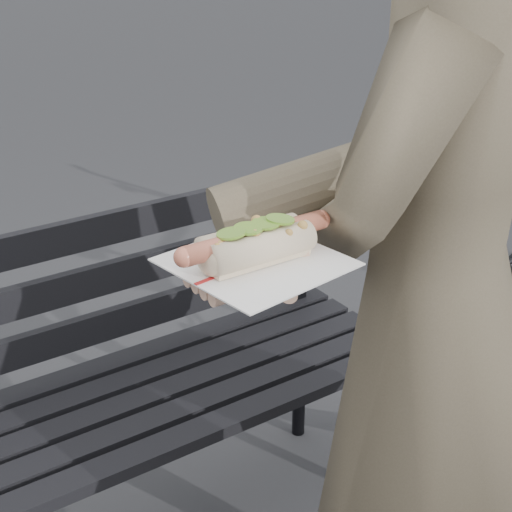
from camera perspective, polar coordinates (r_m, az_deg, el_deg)
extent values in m
cylinder|color=black|center=(2.22, 8.61, -12.41)|extent=(0.04, 0.04, 0.45)
cylinder|color=black|center=(2.43, 3.19, -8.48)|extent=(0.04, 0.04, 0.45)
cube|color=black|center=(1.76, -7.50, -13.94)|extent=(1.50, 0.07, 0.03)
cube|color=black|center=(1.83, -8.82, -12.42)|extent=(1.50, 0.07, 0.03)
cube|color=black|center=(1.89, -10.05, -10.99)|extent=(1.50, 0.07, 0.03)
cube|color=black|center=(1.96, -11.18, -9.67)|extent=(1.50, 0.07, 0.03)
cube|color=black|center=(2.03, -12.22, -8.43)|extent=(1.50, 0.07, 0.03)
cube|color=black|center=(2.23, 3.15, 1.32)|extent=(0.04, 0.03, 0.42)
cube|color=black|center=(2.00, -12.83, -5.51)|extent=(1.50, 0.02, 0.08)
cube|color=black|center=(1.94, -13.19, -2.21)|extent=(1.50, 0.02, 0.08)
cube|color=black|center=(1.89, -13.57, 1.30)|extent=(1.50, 0.02, 0.08)
imported|color=brown|center=(1.36, 12.83, -4.02)|extent=(0.78, 0.64, 1.84)
cylinder|color=brown|center=(1.15, 8.94, 6.51)|extent=(0.51, 0.23, 0.19)
cylinder|color=#D8A384|center=(1.00, 1.58, -0.29)|extent=(0.09, 0.08, 0.07)
ellipsoid|color=#D8A384|center=(0.97, 0.00, -1.34)|extent=(0.10, 0.12, 0.03)
cylinder|color=#D8A384|center=(0.92, -1.78, -2.77)|extent=(0.06, 0.02, 0.02)
cylinder|color=#D8A384|center=(0.94, -2.44, -2.30)|extent=(0.06, 0.02, 0.02)
cylinder|color=#D8A384|center=(0.95, -3.08, -1.83)|extent=(0.06, 0.02, 0.02)
cylinder|color=#D8A384|center=(0.97, -3.70, -1.39)|extent=(0.06, 0.02, 0.02)
cylinder|color=#D8A384|center=(0.94, 2.40, -2.31)|extent=(0.04, 0.05, 0.02)
cube|color=white|center=(0.96, 0.00, -0.43)|extent=(0.21, 0.21, 0.00)
cube|color=#B21E1E|center=(0.96, 0.00, -0.34)|extent=(0.19, 0.03, 0.00)
cylinder|color=#CB6A4E|center=(0.95, 0.00, 1.37)|extent=(0.20, 0.02, 0.02)
sphere|color=#CB6A4E|center=(0.90, -5.26, -0.08)|extent=(0.02, 0.02, 0.02)
sphere|color=#CB6A4E|center=(1.00, 4.73, 2.66)|extent=(0.03, 0.02, 0.02)
sphere|color=#9E6B2D|center=(0.95, 0.56, 2.05)|extent=(0.01, 0.01, 0.01)
sphere|color=#9E6B2D|center=(0.96, 1.60, 2.26)|extent=(0.01, 0.01, 0.01)
sphere|color=#9E6B2D|center=(0.97, 0.67, 2.56)|extent=(0.01, 0.01, 0.01)
sphere|color=#9E6B2D|center=(0.99, 1.63, 2.49)|extent=(0.01, 0.01, 0.01)
sphere|color=#9E6B2D|center=(0.91, -2.62, 0.91)|extent=(0.01, 0.01, 0.01)
sphere|color=#9E6B2D|center=(0.93, -0.30, 0.89)|extent=(0.01, 0.01, 0.01)
sphere|color=#9E6B2D|center=(0.99, 2.18, 2.53)|extent=(0.01, 0.01, 0.01)
sphere|color=#9E6B2D|center=(0.96, -0.10, 1.99)|extent=(0.01, 0.01, 0.01)
sphere|color=#9E6B2D|center=(0.95, 2.40, 1.70)|extent=(0.01, 0.01, 0.01)
sphere|color=#9E6B2D|center=(0.93, -1.93, 1.15)|extent=(0.01, 0.01, 0.01)
sphere|color=#9E6B2D|center=(0.91, -2.83, 0.71)|extent=(0.01, 0.01, 0.01)
sphere|color=#9E6B2D|center=(0.98, 0.96, 2.80)|extent=(0.01, 0.01, 0.01)
sphere|color=#9E6B2D|center=(0.99, 1.76, 2.80)|extent=(0.01, 0.01, 0.01)
sphere|color=#9E6B2D|center=(0.93, -0.05, 1.61)|extent=(0.01, 0.01, 0.01)
sphere|color=#9E6B2D|center=(0.96, 0.96, 2.14)|extent=(0.01, 0.01, 0.01)
sphere|color=#9E6B2D|center=(0.94, -1.30, 1.33)|extent=(0.01, 0.01, 0.01)
sphere|color=#9E6B2D|center=(0.94, 0.05, 1.72)|extent=(0.01, 0.01, 0.01)
sphere|color=#9E6B2D|center=(0.96, 3.40, 2.23)|extent=(0.01, 0.01, 0.01)
sphere|color=#9E6B2D|center=(0.92, -2.32, 0.73)|extent=(0.01, 0.01, 0.01)
sphere|color=#9E6B2D|center=(0.94, 0.64, 1.39)|extent=(0.01, 0.01, 0.01)
sphere|color=#9E6B2D|center=(0.94, -2.04, 1.49)|extent=(0.01, 0.01, 0.01)
sphere|color=#9E6B2D|center=(0.94, -0.17, 1.79)|extent=(0.01, 0.01, 0.01)
sphere|color=#9E6B2D|center=(0.97, 0.05, 2.57)|extent=(0.01, 0.01, 0.01)
sphere|color=#9E6B2D|center=(0.96, 0.42, 1.95)|extent=(0.01, 0.01, 0.01)
sphere|color=#9E6B2D|center=(0.94, -0.15, 1.28)|extent=(0.01, 0.01, 0.01)
sphere|color=#9E6B2D|center=(0.92, -2.04, 1.17)|extent=(0.01, 0.01, 0.01)
cylinder|color=#699C2A|center=(0.92, -1.81, 1.66)|extent=(0.04, 0.04, 0.01)
cylinder|color=#699C2A|center=(0.94, -0.57, 2.03)|extent=(0.04, 0.04, 0.00)
cylinder|color=#699C2A|center=(0.95, 0.70, 2.41)|extent=(0.04, 0.04, 0.01)
cylinder|color=#699C2A|center=(0.96, 1.77, 2.69)|extent=(0.04, 0.04, 0.01)
cube|color=brown|center=(2.43, 10.75, -15.47)|extent=(0.06, 0.08, 0.00)
cube|color=brown|center=(3.53, 1.15, -1.17)|extent=(0.08, 0.06, 0.00)
cube|color=brown|center=(3.48, -9.93, -1.99)|extent=(0.10, 0.09, 0.00)
cube|color=brown|center=(2.40, 14.58, -16.63)|extent=(0.03, 0.05, 0.00)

